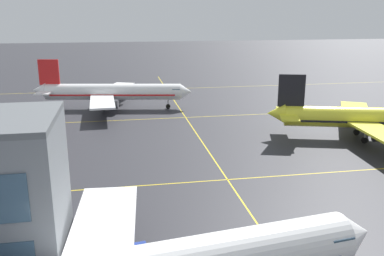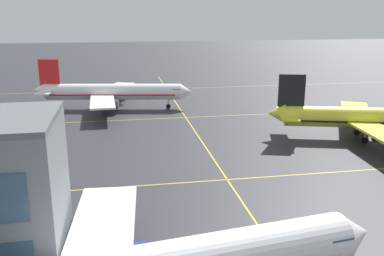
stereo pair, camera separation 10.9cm
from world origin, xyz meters
name	(u,v)px [view 1 (the left image)]	position (x,y,z in m)	size (l,w,h in m)	color
airliner_second_row	(371,118)	(29.19, 46.22, 3.85)	(35.65, 30.41, 11.27)	yellow
airliner_third_row	(111,92)	(-15.42, 78.81, 3.87)	(36.42, 31.03, 11.35)	white
taxiway_markings	(202,141)	(0.00, 50.06, 0.00)	(145.45, 152.70, 0.01)	yellow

